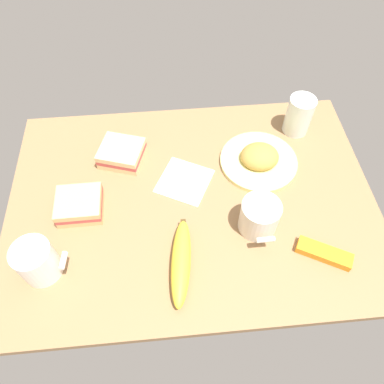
% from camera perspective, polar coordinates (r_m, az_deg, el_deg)
% --- Properties ---
extents(tabletop, '(0.90, 0.64, 0.02)m').
position_cam_1_polar(tabletop, '(0.91, 0.00, -1.43)').
color(tabletop, '#936D47').
rests_on(tabletop, ground).
extents(plate_of_food, '(0.20, 0.20, 0.05)m').
position_cam_1_polar(plate_of_food, '(0.97, 10.43, 5.10)').
color(plate_of_food, '#EAE58C').
rests_on(plate_of_food, tabletop).
extents(coffee_mug_black, '(0.10, 0.08, 0.09)m').
position_cam_1_polar(coffee_mug_black, '(0.83, -23.07, -9.90)').
color(coffee_mug_black, white).
rests_on(coffee_mug_black, tabletop).
extents(coffee_mug_milky, '(0.09, 0.11, 0.09)m').
position_cam_1_polar(coffee_mug_milky, '(0.84, 10.49, -3.78)').
color(coffee_mug_milky, silver).
rests_on(coffee_mug_milky, tabletop).
extents(sandwich_main, '(0.11, 0.10, 0.04)m').
position_cam_1_polar(sandwich_main, '(0.90, -17.17, -1.95)').
color(sandwich_main, '#DBB77A').
rests_on(sandwich_main, tabletop).
extents(sandwich_side, '(0.13, 0.12, 0.04)m').
position_cam_1_polar(sandwich_side, '(0.98, -10.92, 5.95)').
color(sandwich_side, beige).
rests_on(sandwich_side, tabletop).
extents(glass_of_milk, '(0.07, 0.07, 0.11)m').
position_cam_1_polar(glass_of_milk, '(1.05, 16.30, 11.26)').
color(glass_of_milk, silver).
rests_on(glass_of_milk, tabletop).
extents(banana, '(0.07, 0.21, 0.04)m').
position_cam_1_polar(banana, '(0.80, -1.72, -10.82)').
color(banana, yellow).
rests_on(banana, tabletop).
extents(snack_bar, '(0.12, 0.09, 0.02)m').
position_cam_1_polar(snack_bar, '(0.87, 19.95, -8.98)').
color(snack_bar, orange).
rests_on(snack_bar, tabletop).
extents(paper_napkin, '(0.16, 0.16, 0.00)m').
position_cam_1_polar(paper_napkin, '(0.93, -1.20, 1.72)').
color(paper_napkin, white).
rests_on(paper_napkin, tabletop).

